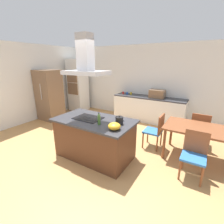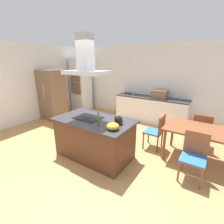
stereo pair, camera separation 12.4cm
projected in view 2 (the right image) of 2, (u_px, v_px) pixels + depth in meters
name	position (u px, v px, depth m)	size (l,w,h in m)	color
ground	(126.00, 133.00, 4.98)	(16.00, 16.00, 0.00)	tan
wall_back	(149.00, 83.00, 5.96)	(7.20, 0.10, 2.70)	white
wall_left	(39.00, 83.00, 5.98)	(0.10, 8.80, 2.70)	white
kitchen_island	(94.00, 138.00, 3.65)	(1.75, 0.99, 0.90)	#59331E
cooktop	(88.00, 118.00, 3.59)	(0.60, 0.44, 0.01)	black
tea_kettle	(119.00, 120.00, 3.23)	(0.21, 0.16, 0.17)	black
olive_oil_bottle	(98.00, 119.00, 3.20)	(0.06, 0.06, 0.25)	#47722D
mixing_bowl	(113.00, 126.00, 2.97)	(0.24, 0.24, 0.13)	gold
back_counter	(151.00, 109.00, 5.81)	(2.54, 0.62, 0.90)	white
countertop_microwave	(160.00, 94.00, 5.48)	(0.50, 0.38, 0.28)	brown
coffee_mug_red	(126.00, 93.00, 6.19)	(0.08, 0.08, 0.09)	red
coffee_mug_blue	(130.00, 93.00, 6.12)	(0.08, 0.08, 0.09)	#2D56B2
coffee_mug_yellow	(133.00, 93.00, 6.10)	(0.08, 0.08, 0.09)	gold
wall_oven_stack	(81.00, 85.00, 7.08)	(0.70, 0.66, 2.20)	white
refrigerator	(53.00, 95.00, 6.02)	(0.80, 0.73, 1.82)	brown
dining_table	(200.00, 132.00, 3.42)	(1.40, 0.90, 0.75)	brown
chair_facing_back_wall	(202.00, 129.00, 3.99)	(0.42, 0.42, 0.89)	#2D6BB7
chair_facing_island	(194.00, 153.00, 2.93)	(0.42, 0.42, 0.89)	#2D6BB7
chair_at_left_end	(157.00, 130.00, 3.94)	(0.42, 0.42, 0.89)	#2D6BB7
range_hood	(86.00, 62.00, 3.23)	(0.90, 0.55, 0.78)	#ADADB2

